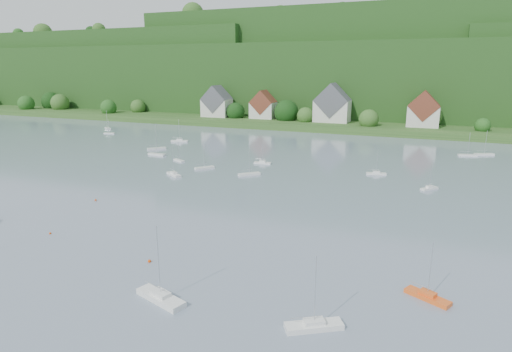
{
  "coord_description": "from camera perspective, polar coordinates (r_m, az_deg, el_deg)",
  "views": [
    {
      "loc": [
        47.48,
        -12.26,
        28.06
      ],
      "look_at": [
        12.18,
        75.0,
        4.0
      ],
      "focal_mm": 30.0,
      "sensor_mm": 36.0,
      "label": 1
    }
  ],
  "objects": [
    {
      "name": "far_shore_strip",
      "position": [
        219.13,
        9.42,
        7.18
      ],
      "size": [
        600.0,
        60.0,
        3.0
      ],
      "primitive_type": "cube",
      "color": "#2A501E",
      "rests_on": "ground"
    },
    {
      "name": "forested_ridge",
      "position": [
        284.8,
        12.84,
        12.95
      ],
      "size": [
        620.0,
        181.22,
        69.89
      ],
      "color": "#1A3E14",
      "rests_on": "ground"
    },
    {
      "name": "village_building_0",
      "position": [
        224.84,
        -5.25,
        9.55
      ],
      "size": [
        14.0,
        10.4,
        16.0
      ],
      "color": "beige",
      "rests_on": "far_shore_strip"
    },
    {
      "name": "village_building_1",
      "position": [
        216.53,
        0.98,
        9.22
      ],
      "size": [
        12.0,
        9.36,
        14.0
      ],
      "color": "beige",
      "rests_on": "far_shore_strip"
    },
    {
      "name": "village_building_2",
      "position": [
        205.49,
        10.14,
        9.15
      ],
      "size": [
        16.0,
        11.44,
        18.0
      ],
      "color": "beige",
      "rests_on": "far_shore_strip"
    },
    {
      "name": "village_building_3",
      "position": [
        199.15,
        21.43,
        7.99
      ],
      "size": [
        13.0,
        10.4,
        15.5
      ],
      "color": "beige",
      "rests_on": "far_shore_strip"
    },
    {
      "name": "near_sailboat_3",
      "position": [
        50.31,
        7.73,
        -19.09
      ],
      "size": [
        6.45,
        4.92,
        8.72
      ],
      "rotation": [
        0.0,
        0.0,
        0.55
      ],
      "color": "white",
      "rests_on": "ground"
    },
    {
      "name": "near_sailboat_4",
      "position": [
        56.13,
        -12.6,
        -15.46
      ],
      "size": [
        7.61,
        4.22,
        9.9
      ],
      "rotation": [
        0.0,
        0.0,
        -0.31
      ],
      "color": "white",
      "rests_on": "ground"
    },
    {
      "name": "near_sailboat_5",
      "position": [
        59.19,
        21.9,
        -14.62
      ],
      "size": [
        5.72,
        4.0,
        7.6
      ],
      "rotation": [
        0.0,
        0.0,
        -0.48
      ],
      "color": "orange",
      "rests_on": "ground"
    },
    {
      "name": "mooring_buoy_0",
      "position": [
        82.81,
        -25.75,
        -6.96
      ],
      "size": [
        0.38,
        0.38,
        0.38
      ],
      "primitive_type": "sphere",
      "color": "#EA4506",
      "rests_on": "ground"
    },
    {
      "name": "mooring_buoy_2",
      "position": [
        66.51,
        -14.02,
        -11.08
      ],
      "size": [
        0.5,
        0.5,
        0.5
      ],
      "primitive_type": "sphere",
      "color": "#EA4506",
      "rests_on": "ground"
    },
    {
      "name": "mooring_buoy_3",
      "position": [
        98.9,
        -20.59,
        -3.09
      ],
      "size": [
        0.44,
        0.44,
        0.44
      ],
      "primitive_type": "sphere",
      "color": "#EA4506",
      "rests_on": "ground"
    },
    {
      "name": "mooring_buoy_4",
      "position": [
        51.85,
        6.9,
        -18.54
      ],
      "size": [
        0.48,
        0.48,
        0.48
      ],
      "primitive_type": "sphere",
      "color": "white",
      "rests_on": "ground"
    },
    {
      "name": "far_sailboat_cluster",
      "position": [
        137.76,
        5.75,
        2.67
      ],
      "size": [
        204.97,
        71.29,
        8.71
      ],
      "color": "white",
      "rests_on": "ground"
    }
  ]
}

